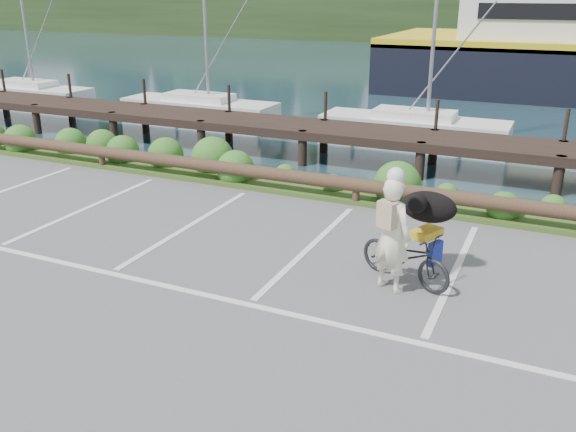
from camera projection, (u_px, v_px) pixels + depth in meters
name	position (u px, v px, depth m)	size (l,w,h in m)	color
ground	(261.00, 294.00, 9.43)	(72.00, 72.00, 0.00)	#525254
harbor_backdrop	(546.00, 28.00, 76.30)	(170.00, 160.00, 30.00)	#182F3A
vegetation_strip	(365.00, 193.00, 13.93)	(34.00, 1.60, 0.10)	#3D5B21
log_rail	(356.00, 204.00, 13.35)	(32.00, 0.30, 0.60)	#443021
bicycle	(405.00, 256.00, 9.68)	(0.58, 1.68, 0.88)	black
cyclist	(392.00, 235.00, 9.27)	(0.67, 0.44, 1.83)	white
dog	(429.00, 207.00, 9.78)	(0.90, 0.44, 0.52)	black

